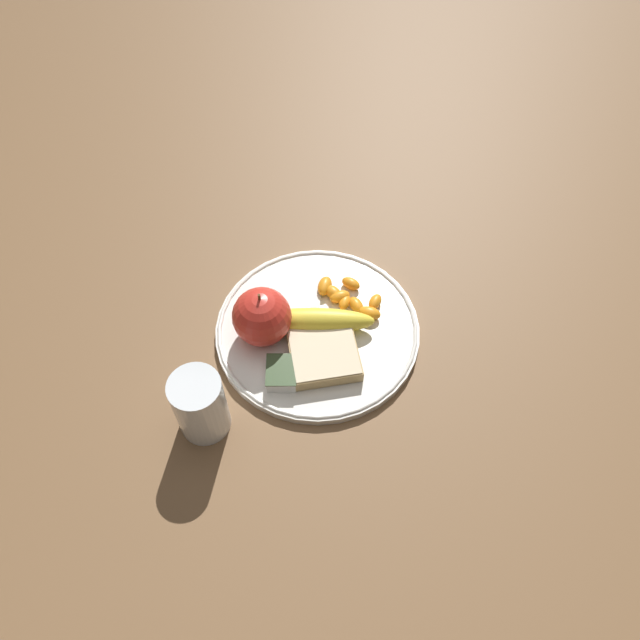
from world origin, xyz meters
The scene contains 17 objects.
ground_plane centered at (0.00, 0.00, 0.00)m, with size 3.00×3.00×0.00m, color brown.
plate centered at (0.00, 0.00, 0.01)m, with size 0.29×0.29×0.01m.
juice_glass centered at (0.14, -0.15, 0.05)m, with size 0.07×0.07×0.10m.
apple centered at (0.01, -0.08, 0.05)m, with size 0.08×0.08×0.09m.
banana centered at (0.00, -0.01, 0.03)m, with size 0.04×0.18×0.04m.
bread_slice centered at (0.05, 0.01, 0.02)m, with size 0.11×0.11×0.02m.
fork centered at (-0.02, 0.00, 0.01)m, with size 0.18×0.04×0.00m.
jam_packet centered at (0.08, -0.05, 0.02)m, with size 0.05×0.04×0.02m.
orange_segment_0 centered at (-0.07, 0.01, 0.02)m, with size 0.04×0.03×0.02m.
orange_segment_1 centered at (-0.03, 0.06, 0.02)m, with size 0.03×0.03×0.02m.
orange_segment_2 centered at (-0.06, 0.02, 0.02)m, with size 0.03×0.03×0.02m.
orange_segment_3 centered at (-0.04, 0.04, 0.02)m, with size 0.03×0.02×0.01m.
orange_segment_4 centered at (-0.01, 0.02, 0.02)m, with size 0.02×0.04×0.02m.
orange_segment_5 centered at (-0.04, 0.08, 0.02)m, with size 0.03×0.03×0.02m.
orange_segment_6 centered at (-0.05, 0.03, 0.02)m, with size 0.03×0.03×0.02m.
orange_segment_7 centered at (-0.02, 0.07, 0.02)m, with size 0.03×0.04×0.02m.
orange_segment_8 centered at (-0.07, 0.05, 0.02)m, with size 0.03×0.03×0.02m.
Camera 1 is at (0.49, -0.00, 0.75)m, focal length 35.00 mm.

